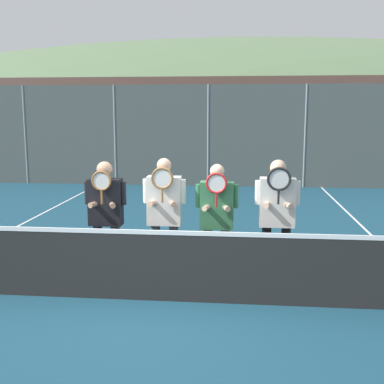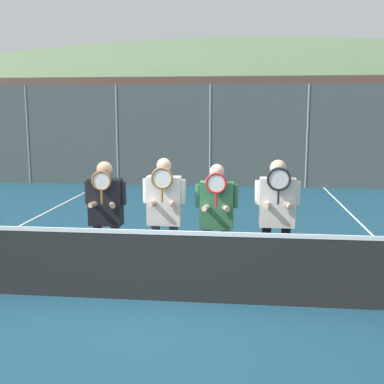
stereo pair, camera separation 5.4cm
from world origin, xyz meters
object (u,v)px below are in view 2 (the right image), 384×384
at_px(player_leftmost, 106,210).
at_px(player_rightmost, 277,211).
at_px(player_center_right, 217,215).
at_px(player_center_left, 164,210).
at_px(car_left_of_center, 190,153).
at_px(car_center, 336,154).
at_px(car_far_left, 54,152).

xyz_separation_m(player_leftmost, player_rightmost, (2.44, 0.08, 0.03)).
bearing_deg(player_center_right, player_center_left, -179.68).
height_order(player_rightmost, car_left_of_center, car_left_of_center).
height_order(player_leftmost, car_left_of_center, car_left_of_center).
bearing_deg(player_rightmost, player_center_left, -176.97).
bearing_deg(player_center_left, player_leftmost, 179.70).
bearing_deg(player_center_right, player_rightmost, 5.41).
distance_m(player_center_right, car_left_of_center, 11.26).
bearing_deg(car_left_of_center, car_center, 0.64).
height_order(player_leftmost, player_center_right, player_leftmost).
height_order(player_center_right, car_far_left, car_far_left).
distance_m(player_center_left, car_left_of_center, 11.18).
xyz_separation_m(car_far_left, car_left_of_center, (5.17, 0.13, 0.01)).
distance_m(player_rightmost, car_left_of_center, 11.34).
xyz_separation_m(car_left_of_center, car_center, (5.31, 0.06, -0.01)).
height_order(car_far_left, car_left_of_center, car_left_of_center).
bearing_deg(player_rightmost, player_leftmost, -178.14).
bearing_deg(player_leftmost, player_rightmost, 1.86).
bearing_deg(player_leftmost, player_center_right, -0.01).
height_order(player_center_right, car_left_of_center, car_left_of_center).
distance_m(player_center_right, player_rightmost, 0.85).
xyz_separation_m(player_leftmost, car_center, (5.26, 11.20, -0.13)).
bearing_deg(car_left_of_center, player_center_right, -81.58).
bearing_deg(player_rightmost, player_center_right, -174.59).
xyz_separation_m(player_center_right, car_left_of_center, (-1.65, 11.14, -0.10)).
height_order(player_rightmost, car_far_left, car_far_left).
height_order(player_leftmost, player_center_left, player_center_left).
bearing_deg(player_rightmost, car_left_of_center, 102.68).
height_order(car_far_left, car_center, car_center).
height_order(car_left_of_center, car_center, car_left_of_center).
relative_size(player_leftmost, car_left_of_center, 0.38).
bearing_deg(car_left_of_center, player_leftmost, -89.73).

